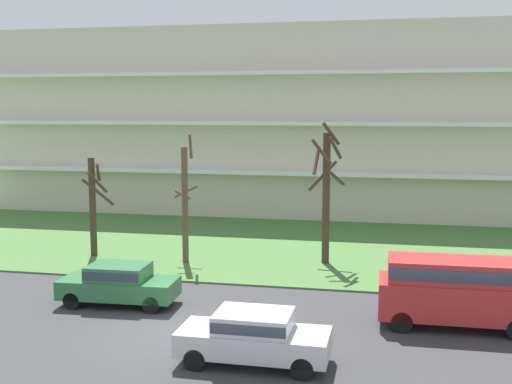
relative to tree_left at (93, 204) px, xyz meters
name	(u,v)px	position (x,y,z in m)	size (l,w,h in m)	color
ground	(174,333)	(7.48, -9.58, -2.70)	(160.00, 160.00, 0.00)	#38383A
grass_lawn_strip	(259,245)	(7.48, 4.42, -2.66)	(80.00, 16.00, 0.08)	#477238
apartment_building	(295,122)	(7.48, 17.57, 3.76)	(44.96, 11.25, 12.92)	beige
tree_left	(93,204)	(0.00, 0.00, 0.00)	(1.33, 1.65, 5.01)	#423023
tree_center	(185,203)	(4.87, -0.30, 0.27)	(1.14, 1.18, 6.27)	brown
tree_right	(326,191)	(11.46, 0.88, 0.87)	(1.83, 1.83, 6.82)	#423023
van_red_near_left	(457,288)	(16.70, -7.08, -1.30)	(5.22, 2.05, 2.36)	#B22828
sedan_green_center_left	(119,282)	(4.43, -7.08, -1.83)	(4.47, 1.98, 1.57)	#2D6B3D
sedan_silver_near_right	(254,335)	(10.62, -11.58, -1.83)	(4.41, 1.83, 1.57)	#B7BABF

